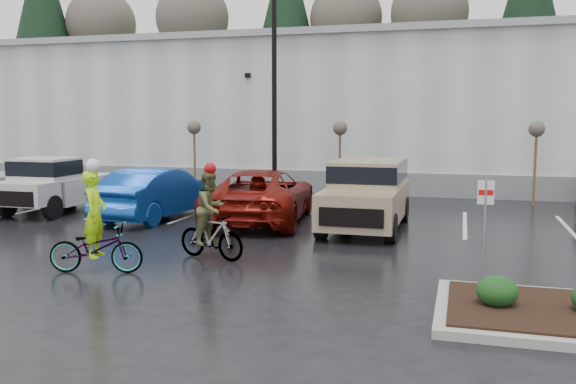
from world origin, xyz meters
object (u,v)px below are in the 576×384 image
(sapling_mid, at_px, (340,132))
(cyclist_hivis, at_px, (96,238))
(sapling_east, at_px, (537,134))
(cyclist_olive, at_px, (211,224))
(car_blue, at_px, (158,193))
(suv_tan, at_px, (366,195))
(sapling_west, at_px, (194,131))
(car_red, at_px, (262,195))
(lamppost, at_px, (274,58))
(fire_lane_sign, at_px, (485,221))
(pickup_white, at_px, (62,183))

(sapling_mid, height_order, cyclist_hivis, sapling_mid)
(sapling_east, relative_size, cyclist_olive, 1.39)
(car_blue, distance_m, suv_tan, 6.96)
(car_blue, relative_size, suv_tan, 1.01)
(sapling_west, relative_size, car_red, 0.53)
(lamppost, bearing_deg, car_blue, -112.72)
(lamppost, relative_size, fire_lane_sign, 4.19)
(lamppost, xyz_separation_m, fire_lane_sign, (7.80, -11.80, -4.28))
(sapling_west, relative_size, suv_tan, 0.63)
(car_blue, bearing_deg, cyclist_olive, 134.09)
(sapling_west, bearing_deg, lamppost, -14.04)
(sapling_mid, xyz_separation_m, suv_tan, (2.13, -6.67, -1.70))
(car_blue, xyz_separation_m, cyclist_hivis, (2.15, -6.85, -0.09))
(fire_lane_sign, bearing_deg, cyclist_olive, 168.34)
(sapling_east, relative_size, fire_lane_sign, 1.45)
(car_red, bearing_deg, lamppost, -84.26)
(lamppost, xyz_separation_m, sapling_mid, (2.50, 1.00, -2.96))
(suv_tan, bearing_deg, sapling_mid, 107.69)
(sapling_west, height_order, sapling_mid, same)
(lamppost, height_order, sapling_east, lamppost)
(fire_lane_sign, relative_size, pickup_white, 0.42)
(sapling_mid, bearing_deg, sapling_west, 180.00)
(sapling_west, distance_m, pickup_white, 6.68)
(sapling_west, distance_m, suv_tan, 11.04)
(cyclist_hivis, bearing_deg, sapling_west, 1.97)
(sapling_east, distance_m, fire_lane_sign, 13.06)
(fire_lane_sign, relative_size, cyclist_olive, 0.96)
(pickup_white, height_order, car_red, pickup_white)
(sapling_east, bearing_deg, lamppost, -174.29)
(sapling_west, xyz_separation_m, fire_lane_sign, (11.80, -12.80, -1.32))
(cyclist_hivis, bearing_deg, pickup_white, 26.22)
(suv_tan, bearing_deg, cyclist_olive, -120.87)
(pickup_white, height_order, cyclist_olive, cyclist_olive)
(car_blue, height_order, car_red, car_blue)
(sapling_west, distance_m, fire_lane_sign, 17.46)
(sapling_mid, relative_size, pickup_white, 0.62)
(fire_lane_sign, relative_size, cyclist_hivis, 0.89)
(pickup_white, bearing_deg, cyclist_olive, -34.37)
(sapling_east, bearing_deg, pickup_white, -160.11)
(lamppost, relative_size, sapling_west, 2.88)
(lamppost, distance_m, cyclist_hivis, 13.34)
(lamppost, xyz_separation_m, sapling_west, (-4.00, 1.00, -2.96))
(sapling_west, height_order, car_blue, sapling_west)
(sapling_mid, distance_m, suv_tan, 7.20)
(lamppost, height_order, cyclist_olive, lamppost)
(sapling_mid, relative_size, car_blue, 0.62)
(sapling_mid, relative_size, cyclist_hivis, 1.30)
(fire_lane_sign, bearing_deg, car_blue, 148.32)
(sapling_east, distance_m, pickup_white, 17.59)
(lamppost, relative_size, car_blue, 1.80)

